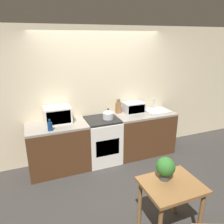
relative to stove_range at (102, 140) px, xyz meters
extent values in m
plane|color=#33302D|center=(0.07, -0.75, -0.45)|extent=(16.00, 16.00, 0.00)
cube|color=beige|center=(0.07, 0.34, 0.85)|extent=(10.00, 0.06, 2.60)
cube|color=#4C2D19|center=(-0.86, 0.00, -0.02)|extent=(1.08, 0.62, 0.86)
cube|color=gray|center=(-0.86, 0.00, 0.43)|extent=(1.08, 0.62, 0.04)
cube|color=#4C2D19|center=(0.93, 0.00, -0.02)|extent=(1.23, 0.62, 0.86)
cube|color=gray|center=(0.93, 0.00, 0.43)|extent=(1.23, 0.62, 0.04)
cube|color=silver|center=(0.00, 0.00, -0.02)|extent=(0.64, 0.62, 0.86)
cube|color=black|center=(0.00, 0.00, 0.43)|extent=(0.61, 0.57, 0.04)
cube|color=black|center=(0.00, -0.30, -0.02)|extent=(0.46, 0.02, 0.32)
cylinder|color=#B7B7BC|center=(0.11, -0.03, 0.51)|extent=(0.21, 0.21, 0.12)
cone|color=#B7B7BC|center=(0.11, -0.03, 0.60)|extent=(0.20, 0.20, 0.06)
sphere|color=black|center=(0.11, -0.03, 0.64)|extent=(0.04, 0.04, 0.04)
cube|color=silver|center=(-0.81, 0.12, 0.60)|extent=(0.47, 0.34, 0.30)
cube|color=black|center=(-0.81, -0.05, 0.60)|extent=(0.42, 0.01, 0.24)
cylinder|color=navy|center=(-0.99, -0.20, 0.53)|extent=(0.08, 0.08, 0.15)
cylinder|color=navy|center=(-0.99, -0.20, 0.63)|extent=(0.03, 0.03, 0.06)
cube|color=brown|center=(0.42, 0.20, 0.57)|extent=(0.11, 0.06, 0.23)
cylinder|color=black|center=(0.40, 0.20, 0.71)|extent=(0.01, 0.01, 0.07)
cylinder|color=black|center=(0.42, 0.20, 0.71)|extent=(0.01, 0.01, 0.07)
cylinder|color=black|center=(0.45, 0.20, 0.71)|extent=(0.01, 0.01, 0.07)
cube|color=#ADAFB5|center=(0.74, 0.14, 0.56)|extent=(0.42, 0.31, 0.21)
cube|color=black|center=(0.74, -0.01, 0.56)|extent=(0.37, 0.01, 0.17)
cube|color=#ADAFB5|center=(1.23, 0.00, 0.46)|extent=(0.47, 0.41, 0.02)
cylinder|color=#ADAFB5|center=(1.23, 0.15, 0.58)|extent=(0.03, 0.03, 0.22)
cube|color=brown|center=(0.21, -1.94, 0.26)|extent=(0.70, 0.58, 0.04)
cylinder|color=brown|center=(0.50, -2.17, -0.10)|extent=(0.05, 0.05, 0.69)
cylinder|color=brown|center=(-0.08, -1.71, -0.10)|extent=(0.05, 0.05, 0.69)
cylinder|color=brown|center=(0.50, -1.71, -0.10)|extent=(0.05, 0.05, 0.69)
cylinder|color=#424247|center=(0.18, -1.83, 0.32)|extent=(0.13, 0.13, 0.07)
sphere|color=#2D6B28|center=(0.18, -1.83, 0.45)|extent=(0.23, 0.23, 0.23)
camera|label=1|loc=(-1.26, -3.71, 1.94)|focal=35.00mm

